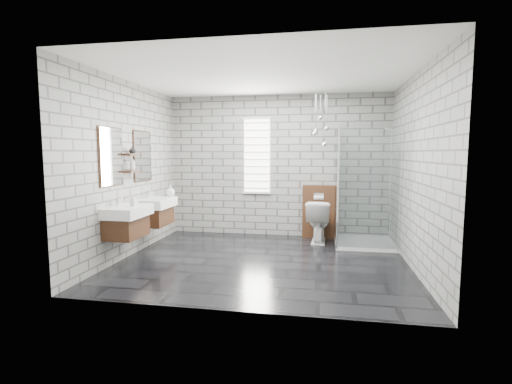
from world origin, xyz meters
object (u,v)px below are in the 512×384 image
(vanity_left, at_px, (125,213))
(vanity_right, at_px, (154,204))
(cistern_panel, at_px, (319,212))
(shower_enclosure, at_px, (360,217))
(toilet, at_px, (318,221))

(vanity_left, height_order, vanity_right, same)
(vanity_left, height_order, cistern_panel, vanity_left)
(cistern_panel, xyz_separation_m, shower_enclosure, (0.70, -0.52, 0.00))
(vanity_right, xyz_separation_m, shower_enclosure, (3.41, 0.77, -0.25))
(vanity_left, xyz_separation_m, toilet, (2.71, 1.90, -0.38))
(vanity_right, xyz_separation_m, toilet, (2.71, 0.97, -0.38))
(vanity_left, distance_m, cistern_panel, 3.51)
(shower_enclosure, relative_size, toilet, 2.68)
(vanity_right, height_order, shower_enclosure, shower_enclosure)
(shower_enclosure, height_order, toilet, shower_enclosure)
(vanity_right, relative_size, shower_enclosure, 0.77)
(vanity_right, bearing_deg, cistern_panel, 25.40)
(toilet, bearing_deg, vanity_right, 22.04)
(shower_enclosure, bearing_deg, vanity_right, -167.29)
(shower_enclosure, bearing_deg, vanity_left, -153.44)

